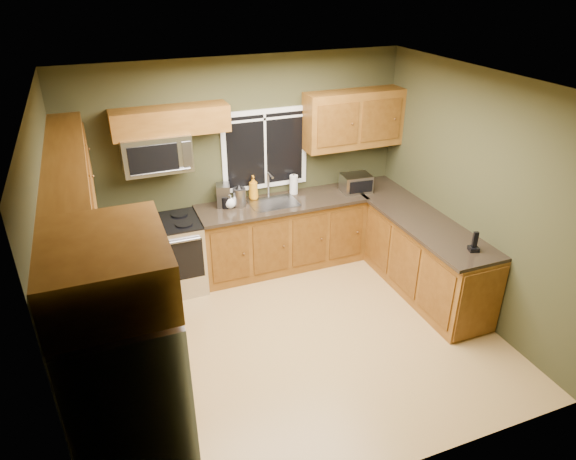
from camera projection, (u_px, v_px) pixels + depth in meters
floor at (295, 338)px, 5.57m from camera, size 4.20×4.20×0.00m
ceiling at (298, 86)px, 4.33m from camera, size 4.20×4.20×0.00m
back_wall at (242, 167)px, 6.44m from camera, size 4.20×0.00×4.20m
front_wall at (397, 341)px, 3.46m from camera, size 4.20×0.00×4.20m
left_wall at (63, 270)px, 4.27m from camera, size 0.00×3.60×3.60m
right_wall at (473, 196)px, 5.63m from camera, size 0.00×3.60×3.60m
window at (265, 149)px, 6.43m from camera, size 1.12×0.03×1.02m
base_cabinets_left at (113, 317)px, 5.18m from camera, size 0.60×2.65×0.90m
countertop_left at (108, 277)px, 4.97m from camera, size 0.65×2.65×0.04m
base_cabinets_back at (282, 235)px, 6.74m from camera, size 2.17×0.60×0.90m
countertop_back at (283, 203)px, 6.50m from camera, size 2.17×0.65×0.04m
base_cabinets_peninsula at (413, 250)px, 6.40m from camera, size 0.60×2.52×0.90m
countertop_peninsula at (415, 216)px, 6.18m from camera, size 0.65×2.50×0.04m
upper_cabinets_left at (72, 190)px, 4.48m from camera, size 0.33×2.65×0.72m
upper_cabinets_back_left at (171, 121)px, 5.70m from camera, size 1.30×0.33×0.30m
upper_cabinets_back_right at (353, 119)px, 6.54m from camera, size 1.30×0.33×0.72m
upper_cabinet_over_fridge at (106, 268)px, 3.00m from camera, size 0.72×0.90×0.38m
refrigerator at (133, 409)px, 3.52m from camera, size 0.74×0.90×1.80m
range at (170, 255)px, 6.23m from camera, size 0.76×0.69×0.94m
microwave at (156, 153)px, 5.76m from camera, size 0.76×0.41×0.42m
sink at (273, 202)px, 6.47m from camera, size 0.60×0.42×0.36m
toaster_oven at (356, 183)px, 6.74m from camera, size 0.40×0.32×0.23m
coffee_maker at (224, 196)px, 6.33m from camera, size 0.21×0.25×0.28m
kettle at (239, 196)px, 6.32m from camera, size 0.20×0.20×0.29m
paper_towel_roll at (294, 184)px, 6.68m from camera, size 0.14×0.14×0.28m
soap_bottle_a at (253, 187)px, 6.51m from camera, size 0.14×0.14×0.31m
soap_bottle_c at (230, 201)px, 6.30m from camera, size 0.18×0.18×0.18m
cordless_phone at (474, 245)px, 5.36m from camera, size 0.12×0.12×0.22m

